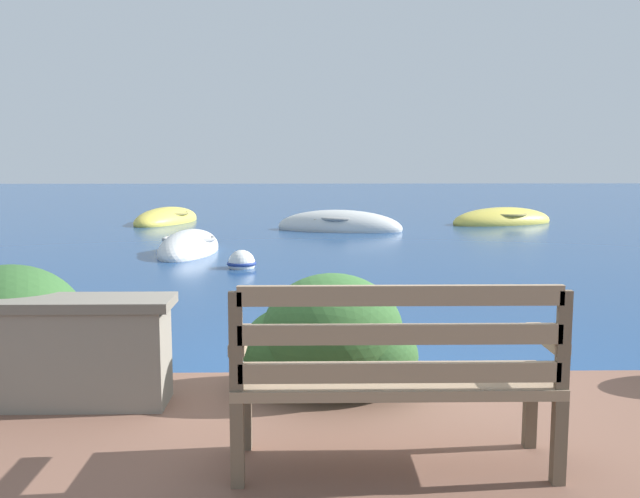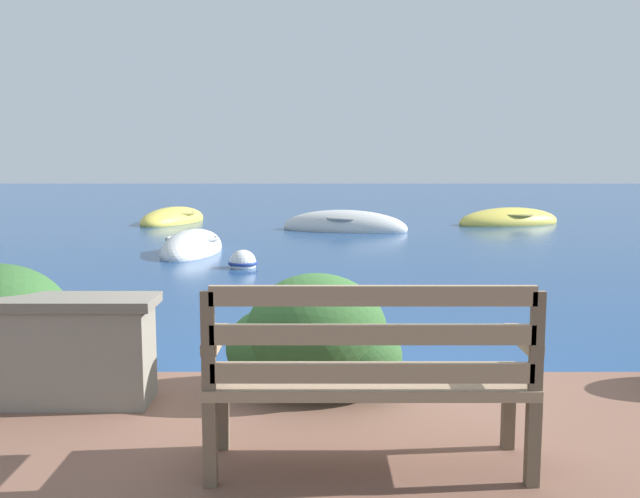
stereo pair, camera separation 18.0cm
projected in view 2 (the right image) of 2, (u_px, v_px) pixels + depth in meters
ground_plane at (340, 402)px, 4.98m from camera, size 80.00×80.00×0.00m
park_bench at (368, 372)px, 3.34m from camera, size 1.53×0.48×0.93m
stone_wall at (0, 350)px, 4.28m from camera, size 1.87×0.39×0.65m
hedge_clump_left at (312, 341)px, 4.50m from camera, size 1.12×0.81×0.76m
rowboat_nearest at (190, 249)px, 12.68m from camera, size 1.14×2.41×0.72m
rowboat_mid at (343, 227)px, 16.48m from camera, size 3.11×1.78×0.83m
rowboat_far at (507, 221)px, 18.07m from camera, size 3.13×2.24×0.73m
rowboat_outer at (171, 220)px, 18.47m from camera, size 1.83×2.97×0.70m
mooring_buoy at (241, 263)px, 10.96m from camera, size 0.46×0.46×0.42m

